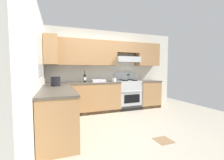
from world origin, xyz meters
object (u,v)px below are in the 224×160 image
Objects in this scene: stove at (128,94)px; bowl at (98,81)px; wine_bottle at (85,78)px; bucket at (55,81)px; paper_towel_roll at (114,80)px.

stove reaches higher than bowl.
bowl is (0.39, -0.10, -0.11)m from wine_bottle.
stove is 3.42× the size of wine_bottle.
bucket is at bearing -161.48° from stove.
bowl is 0.50m from paper_towel_roll.
stove is at bearing 9.41° from paper_towel_roll.
bucket is 1.81× the size of paper_towel_roll.
paper_towel_roll is (-0.53, -0.09, 0.49)m from stove.
wine_bottle is at bearing 43.78° from bucket.
wine_bottle is 0.88× the size of bowl.
paper_towel_roll is (0.88, -0.12, -0.08)m from wine_bottle.
stove is at bearing 3.63° from bowl.
bucket is (-0.81, -0.78, -0.03)m from wine_bottle.
wine_bottle reaches higher than bowl.
stove is 1.12m from bowl.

